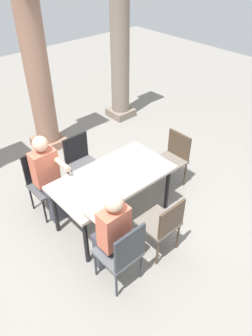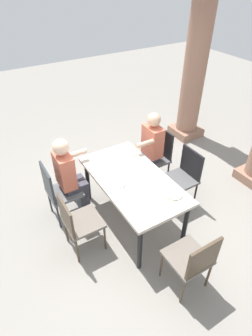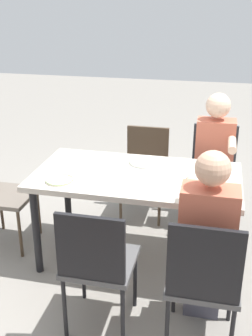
% 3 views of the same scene
% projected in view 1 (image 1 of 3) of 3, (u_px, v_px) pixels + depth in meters
% --- Properties ---
extents(ground_plane, '(16.00, 16.00, 0.00)m').
position_uv_depth(ground_plane, '(114.00, 218.00, 4.63)').
color(ground_plane, gray).
extents(dining_table, '(1.60, 0.85, 0.78)m').
position_uv_depth(dining_table, '(113.00, 181.00, 4.21)').
color(dining_table, beige).
rests_on(dining_table, ground).
extents(chair_west_north, '(0.44, 0.44, 0.93)m').
position_uv_depth(chair_west_north, '(43.00, 179.00, 4.51)').
color(chair_west_north, '#4F4F50').
rests_on(chair_west_north, ground).
extents(chair_west_south, '(0.44, 0.44, 0.93)m').
position_uv_depth(chair_west_south, '(123.00, 252.00, 3.50)').
color(chair_west_south, '#5B5E61').
rests_on(chair_west_south, ground).
extents(chair_mid_north, '(0.44, 0.44, 0.92)m').
position_uv_depth(chair_mid_north, '(81.00, 161.00, 4.85)').
color(chair_mid_north, '#4F4F50').
rests_on(chair_mid_north, ground).
extents(chair_mid_south, '(0.44, 0.44, 0.87)m').
position_uv_depth(chair_mid_south, '(163.00, 223.00, 3.87)').
color(chair_mid_south, '#6A6158').
rests_on(chair_mid_south, ground).
extents(chair_head_east, '(0.44, 0.44, 0.89)m').
position_uv_depth(chair_head_east, '(173.00, 157.00, 4.97)').
color(chair_head_east, '#6A6158').
rests_on(chair_head_east, ground).
extents(diner_woman_green, '(0.35, 0.49, 1.28)m').
position_uv_depth(diner_woman_green, '(49.00, 176.00, 4.31)').
color(diner_woman_green, '#3F3F4C').
rests_on(diner_woman_green, ground).
extents(diner_man_white, '(0.35, 0.50, 1.29)m').
position_uv_depth(diner_man_white, '(110.00, 231.00, 3.52)').
color(diner_man_white, '#3F3F4C').
rests_on(diner_man_white, ground).
extents(stone_column_centre, '(0.54, 0.54, 3.05)m').
position_uv_depth(stone_column_centre, '(37.00, 69.00, 5.28)').
color(stone_column_centre, '#936B56').
rests_on(stone_column_centre, ground).
extents(stone_column_far, '(0.49, 0.49, 3.02)m').
position_uv_depth(stone_column_far, '(120.00, 48.00, 6.26)').
color(stone_column_far, gray).
rests_on(stone_column_far, ground).
extents(plate_0, '(0.23, 0.23, 0.02)m').
position_uv_depth(plate_0, '(69.00, 183.00, 4.05)').
color(plate_0, white).
rests_on(plate_0, dining_table).
extents(fork_0, '(0.02, 0.17, 0.01)m').
position_uv_depth(fork_0, '(59.00, 188.00, 3.97)').
color(fork_0, silver).
rests_on(fork_0, dining_table).
extents(spoon_0, '(0.02, 0.17, 0.01)m').
position_uv_depth(spoon_0, '(79.00, 178.00, 4.13)').
color(spoon_0, silver).
rests_on(spoon_0, dining_table).
extents(plate_1, '(0.26, 0.26, 0.02)m').
position_uv_depth(plate_1, '(123.00, 185.00, 4.01)').
color(plate_1, white).
rests_on(plate_1, dining_table).
extents(fork_1, '(0.03, 0.17, 0.01)m').
position_uv_depth(fork_1, '(114.00, 190.00, 3.93)').
color(fork_1, silver).
rests_on(fork_1, dining_table).
extents(spoon_1, '(0.03, 0.17, 0.01)m').
position_uv_depth(spoon_1, '(132.00, 180.00, 4.09)').
color(spoon_1, silver).
rests_on(spoon_1, dining_table).
extents(plate_2, '(0.21, 0.21, 0.02)m').
position_uv_depth(plate_2, '(129.00, 152.00, 4.60)').
color(plate_2, silver).
rests_on(plate_2, dining_table).
extents(fork_2, '(0.02, 0.17, 0.01)m').
position_uv_depth(fork_2, '(122.00, 156.00, 4.52)').
color(fork_2, silver).
rests_on(fork_2, dining_table).
extents(spoon_2, '(0.03, 0.17, 0.01)m').
position_uv_depth(spoon_2, '(137.00, 148.00, 4.68)').
color(spoon_2, silver).
rests_on(spoon_2, dining_table).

